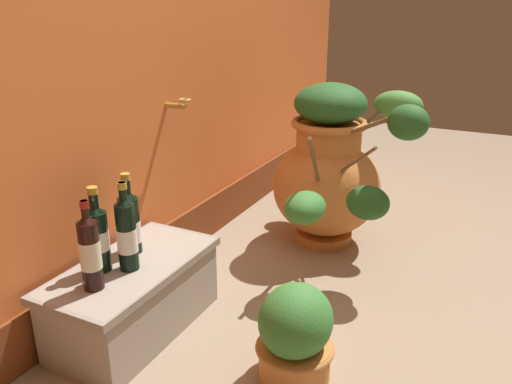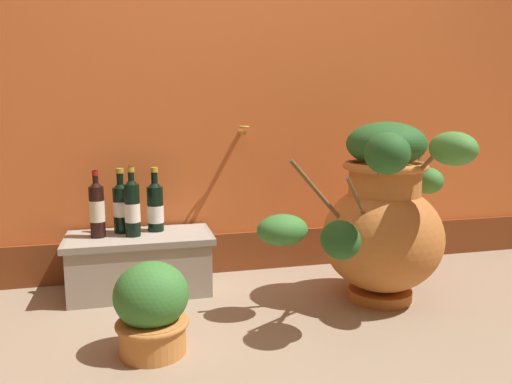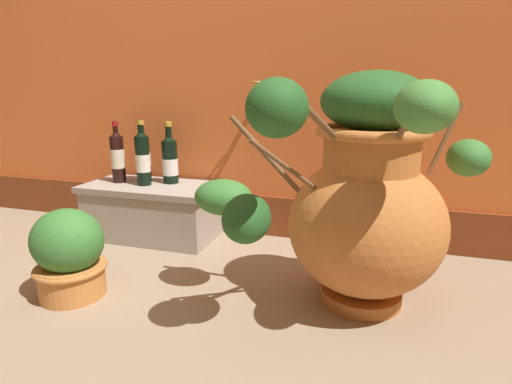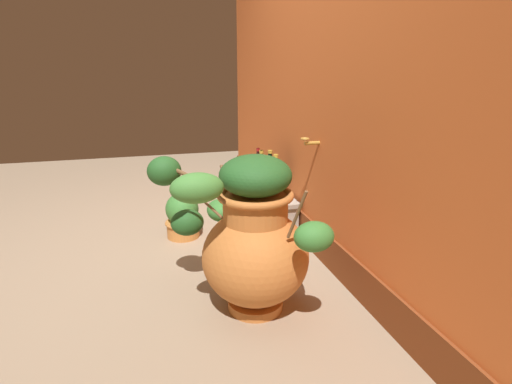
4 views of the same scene
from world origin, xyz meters
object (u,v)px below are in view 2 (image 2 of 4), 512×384
Objects in this scene: wine_bottle_middle at (97,208)px; wine_bottle_back at (155,205)px; wine_bottle_right at (121,205)px; wine_bottle_left at (132,206)px; terracotta_urn at (382,218)px; potted_shrub at (152,309)px.

wine_bottle_middle is 1.00× the size of wine_bottle_back.
wine_bottle_right is (0.11, 0.07, -0.00)m from wine_bottle_middle.
wine_bottle_right is (-0.05, 0.09, -0.01)m from wine_bottle_left.
wine_bottle_left reaches higher than wine_bottle_back.
wine_bottle_middle is 0.28m from wine_bottle_back.
wine_bottle_right is 0.16m from wine_bottle_back.
terracotta_urn is 3.00× the size of potted_shrub.
terracotta_urn is 1.09m from wine_bottle_back.
wine_bottle_back is 0.93× the size of potted_shrub.
wine_bottle_left is 0.14m from wine_bottle_back.
terracotta_urn is 1.24m from wine_bottle_right.
wine_bottle_right is 1.00× the size of wine_bottle_back.
wine_bottle_middle is 1.00× the size of wine_bottle_right.
terracotta_urn is at bearing -21.94° from wine_bottle_right.
terracotta_urn is 3.23× the size of wine_bottle_right.
wine_bottle_left is at bearing -144.21° from wine_bottle_back.
wine_bottle_right is at bearing 98.75° from potted_shrub.
potted_shrub is at bearing -81.25° from wine_bottle_right.
wine_bottle_back is at bearing 85.76° from potted_shrub.
wine_bottle_right reaches higher than potted_shrub.
potted_shrub is (-0.05, -0.71, -0.25)m from wine_bottle_back.
wine_bottle_middle is (-1.26, 0.40, 0.03)m from terracotta_urn.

